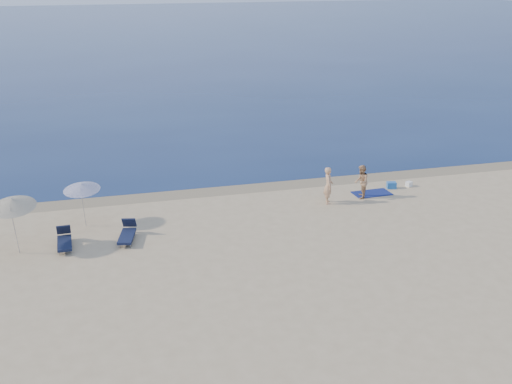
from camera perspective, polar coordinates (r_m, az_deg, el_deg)
sea at (r=112.87m, az=-10.58°, el=13.69°), size 240.00×160.00×0.01m
wet_sand_strip at (r=34.55m, az=1.09°, el=0.52°), size 240.00×1.60×0.00m
person_left at (r=32.04m, az=6.45°, el=0.60°), size 0.61×0.77×1.87m
person_right at (r=33.00m, az=9.34°, el=0.90°), size 0.95×1.04×1.73m
beach_towel at (r=33.98m, az=10.25°, el=-0.11°), size 2.01×1.18×0.03m
white_bag at (r=35.46m, az=13.44°, el=0.70°), size 0.39×0.37×0.26m
blue_cooler at (r=34.93m, az=11.95°, el=0.59°), size 0.55×0.44×0.35m
umbrella_near at (r=29.90m, az=-15.25°, el=0.45°), size 2.12×2.14×2.16m
umbrella_far at (r=27.90m, az=-20.83°, el=-0.93°), size 2.26×2.29×2.53m
lounger_left at (r=28.37m, az=-16.67°, el=-4.18°), size 0.63×1.80×0.79m
lounger_right at (r=28.40m, az=-11.37°, el=-3.66°), size 0.99×1.91×0.81m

